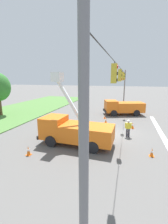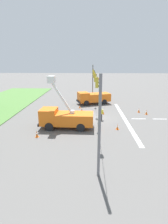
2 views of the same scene
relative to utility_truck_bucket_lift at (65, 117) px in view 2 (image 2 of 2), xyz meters
The scene contains 14 objects.
ground_plane 5.41m from the utility_truck_bucket_lift, 44.13° to the right, with size 200.00×200.00×0.00m, color #605E5B.
lane_markings 10.33m from the utility_truck_bucket_lift, 68.48° to the right, with size 17.60×15.25×0.01m.
signal_gantry 6.14m from the utility_truck_bucket_lift, 44.05° to the right, with size 26.20×0.33×7.20m.
utility_truck_bucket_lift is the anchor object (origin of this frame).
utility_truck_support_near 13.31m from the utility_truck_bucket_lift, 16.25° to the right, with size 4.32×6.70×2.32m.
road_worker 5.59m from the utility_truck_bucket_lift, 55.43° to the right, with size 0.30×0.64×1.77m.
traffic_cone_foreground_left 4.07m from the utility_truck_bucket_lift, 136.92° to the left, with size 0.36×0.36×0.74m.
traffic_cone_foreground_right 13.11m from the utility_truck_bucket_lift, 57.03° to the right, with size 0.36×0.36×0.71m.
traffic_cone_mid_left 7.92m from the utility_truck_bucket_lift, 40.62° to the right, with size 0.36×0.36×0.75m.
traffic_cone_near_bucket 13.28m from the utility_truck_bucket_lift, 63.19° to the right, with size 0.36×0.36×0.74m.
traffic_cone_lane_edge_a 4.18m from the utility_truck_bucket_lift, 44.51° to the left, with size 0.36×0.36×0.82m.
traffic_cone_lane_edge_b 9.66m from the utility_truck_bucket_lift, ahead, with size 0.36×0.36×0.62m.
traffic_cone_far_left 7.76m from the utility_truck_bucket_lift, 13.13° to the right, with size 0.36×0.36×0.64m.
traffic_cone_far_right 6.48m from the utility_truck_bucket_lift, 93.47° to the right, with size 0.36×0.36×0.67m.
Camera 2 is at (-23.91, 0.70, 7.91)m, focal length 28.00 mm.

